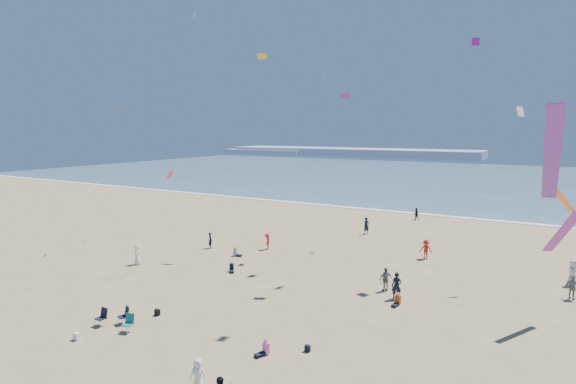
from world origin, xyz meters
The scene contains 12 objects.
ground centered at (0.00, 0.00, 0.00)m, with size 220.00×220.00×0.00m, color tan.
ocean centered at (0.00, 95.00, 0.03)m, with size 220.00×100.00×0.06m, color #476B84.
surf_line centered at (0.00, 45.00, 0.04)m, with size 220.00×1.20×0.08m, color white.
headland_far centered at (-60.00, 170.00, 1.60)m, with size 110.00×20.00×3.20m, color #7A8EA8.
headland_near centered at (-100.00, 165.00, 1.00)m, with size 40.00×14.00×2.00m, color #7A8EA8.
standing_flyers centered at (4.90, 16.49, 0.82)m, with size 32.71×43.56×1.86m.
seated_group centered at (0.26, 8.83, 0.42)m, with size 16.56×18.21×0.84m.
chair_cluster centered at (-5.40, 1.44, 0.50)m, with size 2.69×1.51×1.00m.
white_tote centered at (-6.00, -0.69, 0.20)m, with size 0.35×0.20×0.40m, color white.
black_backpack centered at (-4.67, 3.77, 0.19)m, with size 0.30×0.22×0.38m, color black.
navy_bag centered at (5.25, 4.32, 0.17)m, with size 0.28×0.18×0.34m, color black.
kites_aloft centered at (9.51, 11.49, 13.54)m, with size 46.76×39.72×24.61m.
Camera 1 is at (15.03, -14.67, 11.08)m, focal length 28.00 mm.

